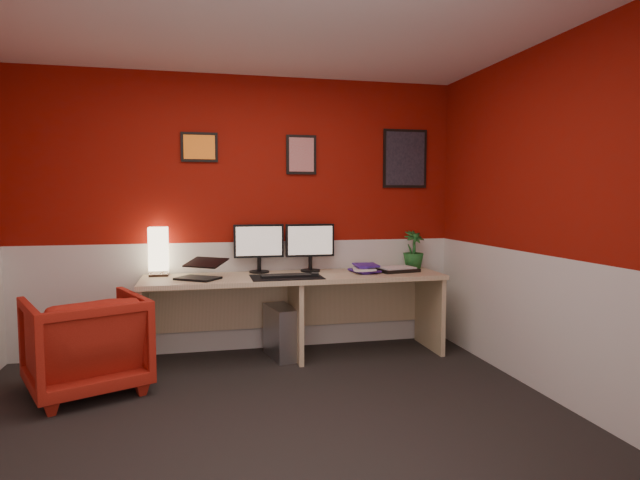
{
  "coord_description": "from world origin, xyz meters",
  "views": [
    {
      "loc": [
        -0.38,
        -3.09,
        1.41
      ],
      "look_at": [
        0.6,
        1.21,
        1.05
      ],
      "focal_mm": 29.59,
      "sensor_mm": 36.0,
      "label": 1
    }
  ],
  "objects_px": {
    "monitor_right": "(310,240)",
    "zen_tray": "(397,270)",
    "armchair": "(86,343)",
    "shoji_lamp": "(159,253)",
    "potted_plant": "(413,249)",
    "pc_tower": "(282,332)",
    "desk": "(295,316)",
    "monitor_left": "(259,241)",
    "laptop": "(198,266)"
  },
  "relations": [
    {
      "from": "monitor_right",
      "to": "zen_tray",
      "type": "distance_m",
      "value": 0.84
    },
    {
      "from": "zen_tray",
      "to": "armchair",
      "type": "distance_m",
      "value": 2.65
    },
    {
      "from": "shoji_lamp",
      "to": "potted_plant",
      "type": "distance_m",
      "value": 2.35
    },
    {
      "from": "monitor_right",
      "to": "pc_tower",
      "type": "relative_size",
      "value": 1.29
    },
    {
      "from": "desk",
      "to": "monitor_left",
      "type": "relative_size",
      "value": 4.48
    },
    {
      "from": "desk",
      "to": "laptop",
      "type": "distance_m",
      "value": 0.96
    },
    {
      "from": "shoji_lamp",
      "to": "monitor_left",
      "type": "height_order",
      "value": "monitor_left"
    },
    {
      "from": "monitor_left",
      "to": "zen_tray",
      "type": "height_order",
      "value": "monitor_left"
    },
    {
      "from": "zen_tray",
      "to": "pc_tower",
      "type": "height_order",
      "value": "zen_tray"
    },
    {
      "from": "desk",
      "to": "pc_tower",
      "type": "height_order",
      "value": "desk"
    },
    {
      "from": "armchair",
      "to": "desk",
      "type": "bearing_deg",
      "value": 172.6
    },
    {
      "from": "pc_tower",
      "to": "laptop",
      "type": "bearing_deg",
      "value": 176.49
    },
    {
      "from": "laptop",
      "to": "monitor_left",
      "type": "relative_size",
      "value": 0.57
    },
    {
      "from": "potted_plant",
      "to": "armchair",
      "type": "bearing_deg",
      "value": -166.18
    },
    {
      "from": "shoji_lamp",
      "to": "monitor_right",
      "type": "height_order",
      "value": "monitor_right"
    },
    {
      "from": "shoji_lamp",
      "to": "pc_tower",
      "type": "xyz_separation_m",
      "value": [
        1.04,
        -0.2,
        -0.7
      ]
    },
    {
      "from": "monitor_left",
      "to": "laptop",
      "type": "bearing_deg",
      "value": -151.81
    },
    {
      "from": "laptop",
      "to": "zen_tray",
      "type": "xyz_separation_m",
      "value": [
        1.78,
        0.08,
        -0.09
      ]
    },
    {
      "from": "armchair",
      "to": "monitor_left",
      "type": "bearing_deg",
      "value": -176.07
    },
    {
      "from": "laptop",
      "to": "potted_plant",
      "type": "bearing_deg",
      "value": 43.67
    },
    {
      "from": "potted_plant",
      "to": "armchair",
      "type": "xyz_separation_m",
      "value": [
        -2.81,
        -0.69,
        -0.55
      ]
    },
    {
      "from": "shoji_lamp",
      "to": "armchair",
      "type": "relative_size",
      "value": 0.51
    },
    {
      "from": "shoji_lamp",
      "to": "monitor_right",
      "type": "bearing_deg",
      "value": -1.38
    },
    {
      "from": "desk",
      "to": "armchair",
      "type": "xyz_separation_m",
      "value": [
        -1.63,
        -0.49,
        -0.01
      ]
    },
    {
      "from": "shoji_lamp",
      "to": "monitor_left",
      "type": "xyz_separation_m",
      "value": [
        0.87,
        -0.01,
        0.09
      ]
    },
    {
      "from": "monitor_left",
      "to": "monitor_right",
      "type": "distance_m",
      "value": 0.47
    },
    {
      "from": "potted_plant",
      "to": "pc_tower",
      "type": "relative_size",
      "value": 0.79
    },
    {
      "from": "shoji_lamp",
      "to": "armchair",
      "type": "height_order",
      "value": "shoji_lamp"
    },
    {
      "from": "zen_tray",
      "to": "potted_plant",
      "type": "distance_m",
      "value": 0.35
    },
    {
      "from": "shoji_lamp",
      "to": "desk",
      "type": "bearing_deg",
      "value": -11.2
    },
    {
      "from": "monitor_right",
      "to": "potted_plant",
      "type": "height_order",
      "value": "monitor_right"
    },
    {
      "from": "zen_tray",
      "to": "laptop",
      "type": "bearing_deg",
      "value": -177.58
    },
    {
      "from": "armchair",
      "to": "potted_plant",
      "type": "bearing_deg",
      "value": 169.75
    },
    {
      "from": "desk",
      "to": "pc_tower",
      "type": "bearing_deg",
      "value": 168.07
    },
    {
      "from": "laptop",
      "to": "monitor_right",
      "type": "distance_m",
      "value": 1.06
    },
    {
      "from": "laptop",
      "to": "monitor_left",
      "type": "xyz_separation_m",
      "value": [
        0.54,
        0.29,
        0.18
      ]
    },
    {
      "from": "monitor_left",
      "to": "pc_tower",
      "type": "bearing_deg",
      "value": -49.03
    },
    {
      "from": "zen_tray",
      "to": "desk",
      "type": "bearing_deg",
      "value": -179.46
    },
    {
      "from": "desk",
      "to": "monitor_left",
      "type": "height_order",
      "value": "monitor_left"
    },
    {
      "from": "zen_tray",
      "to": "armchair",
      "type": "xyz_separation_m",
      "value": [
        -2.57,
        -0.5,
        -0.39
      ]
    },
    {
      "from": "desk",
      "to": "zen_tray",
      "type": "distance_m",
      "value": 1.02
    },
    {
      "from": "monitor_left",
      "to": "desk",
      "type": "bearing_deg",
      "value": -37.51
    },
    {
      "from": "desk",
      "to": "monitor_right",
      "type": "relative_size",
      "value": 4.48
    },
    {
      "from": "potted_plant",
      "to": "armchair",
      "type": "height_order",
      "value": "potted_plant"
    },
    {
      "from": "desk",
      "to": "pc_tower",
      "type": "distance_m",
      "value": 0.19
    },
    {
      "from": "laptop",
      "to": "potted_plant",
      "type": "xyz_separation_m",
      "value": [
        2.02,
        0.27,
        0.07
      ]
    },
    {
      "from": "monitor_left",
      "to": "pc_tower",
      "type": "distance_m",
      "value": 0.84
    },
    {
      "from": "desk",
      "to": "armchair",
      "type": "distance_m",
      "value": 1.7
    },
    {
      "from": "shoji_lamp",
      "to": "monitor_right",
      "type": "distance_m",
      "value": 1.34
    },
    {
      "from": "desk",
      "to": "laptop",
      "type": "bearing_deg",
      "value": -175.43
    }
  ]
}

